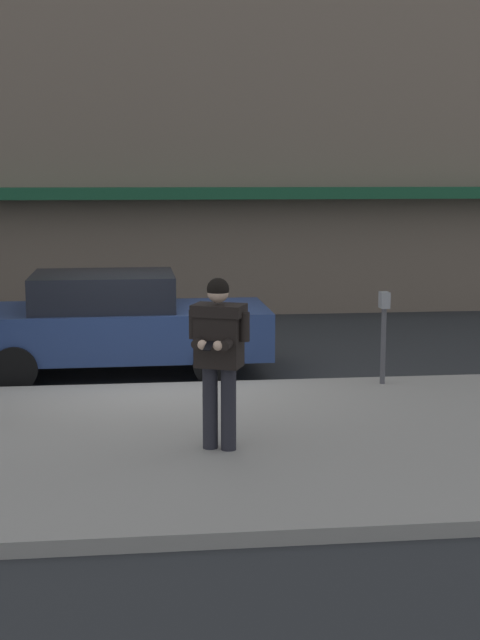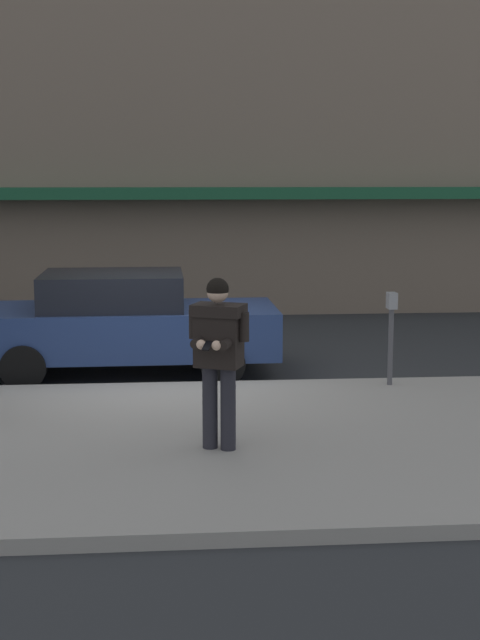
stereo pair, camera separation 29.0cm
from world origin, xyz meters
name	(u,v)px [view 1 (the left image)]	position (x,y,z in m)	size (l,w,h in m)	color
ground_plane	(155,389)	(0.00, 0.00, 0.00)	(80.00, 80.00, 0.00)	#2B2D30
sidewalk	(252,442)	(1.00, -2.85, 0.07)	(32.00, 5.30, 0.14)	#99968E
curb_paint_line	(226,386)	(1.00, 0.05, 0.00)	(28.00, 0.12, 0.01)	silver
parked_sedan_mid	(114,323)	(-0.59, 0.97, 0.79)	(4.52, 1.96, 1.54)	navy
man_texting_on_phone	(219,345)	(0.60, -3.29, 1.25)	(0.61, 0.65, 1.81)	#23232B
parking_meter	(384,324)	(3.10, -0.60, 0.97)	(0.12, 0.18, 1.27)	#4C4C51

